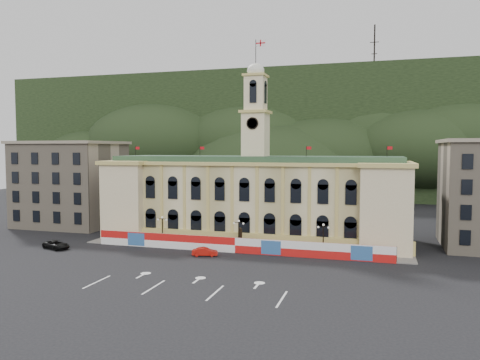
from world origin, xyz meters
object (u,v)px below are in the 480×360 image
(statue, at_px, (240,242))
(red_sedan, at_px, (205,252))
(black_suv, at_px, (56,245))
(lamp_center, at_px, (239,232))

(statue, xyz_separation_m, red_sedan, (-3.93, -6.50, -0.52))
(red_sedan, bearing_deg, black_suv, 80.44)
(red_sedan, xyz_separation_m, black_suv, (-26.07, -2.31, 0.05))
(statue, distance_m, black_suv, 31.27)
(lamp_center, distance_m, red_sedan, 7.18)
(black_suv, bearing_deg, lamp_center, -57.21)
(statue, height_order, black_suv, statue)
(statue, bearing_deg, black_suv, -163.64)
(statue, distance_m, lamp_center, 2.14)
(lamp_center, bearing_deg, red_sedan, -125.57)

